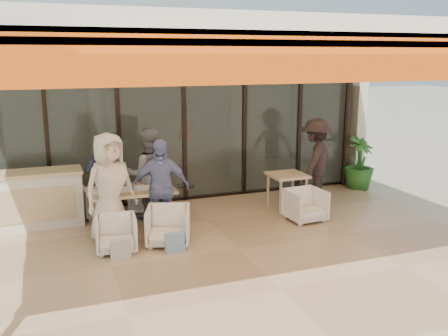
% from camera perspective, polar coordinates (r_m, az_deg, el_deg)
% --- Properties ---
extents(ground, '(70.00, 70.00, 0.00)m').
position_cam_1_polar(ground, '(8.07, 1.59, -9.38)').
color(ground, '#C6B293').
rests_on(ground, ground).
extents(terrace_floor, '(8.00, 6.00, 0.01)m').
position_cam_1_polar(terrace_floor, '(8.06, 1.59, -9.35)').
color(terrace_floor, tan).
rests_on(terrace_floor, ground).
extents(terrace_structure, '(8.00, 6.00, 3.40)m').
position_cam_1_polar(terrace_structure, '(7.23, 2.56, 14.41)').
color(terrace_structure, silver).
rests_on(terrace_structure, ground).
extents(glass_storefront, '(8.08, 0.10, 3.20)m').
position_cam_1_polar(glass_storefront, '(10.41, -4.58, 4.76)').
color(glass_storefront, '#9EADA3').
rests_on(glass_storefront, ground).
extents(interior_block, '(9.05, 3.62, 3.52)m').
position_cam_1_polar(interior_block, '(12.58, -7.53, 8.95)').
color(interior_block, silver).
rests_on(interior_block, ground).
extents(host_counter, '(1.85, 0.65, 1.04)m').
position_cam_1_polar(host_counter, '(9.55, -21.32, -3.36)').
color(host_counter, silver).
rests_on(host_counter, ground).
extents(dining_table, '(1.50, 0.90, 0.93)m').
position_cam_1_polar(dining_table, '(8.94, -10.63, -2.73)').
color(dining_table, '#D3B180').
rests_on(dining_table, ground).
extents(chair_far_left, '(0.65, 0.61, 0.66)m').
position_cam_1_polar(chair_far_left, '(9.88, -13.86, -3.54)').
color(chair_far_left, white).
rests_on(chair_far_left, ground).
extents(chair_far_right, '(0.73, 0.70, 0.60)m').
position_cam_1_polar(chair_far_right, '(10.01, -9.07, -3.29)').
color(chair_far_right, white).
rests_on(chair_far_right, ground).
extents(chair_near_left, '(0.69, 0.65, 0.64)m').
position_cam_1_polar(chair_near_left, '(8.09, -12.22, -7.18)').
color(chair_near_left, white).
rests_on(chair_near_left, ground).
extents(chair_near_right, '(0.86, 0.83, 0.71)m').
position_cam_1_polar(chair_near_right, '(8.22, -6.40, -6.39)').
color(chair_near_right, white).
rests_on(chair_near_right, ground).
extents(diner_navy, '(0.65, 0.49, 1.61)m').
position_cam_1_polar(diner_navy, '(9.28, -13.64, -1.54)').
color(diner_navy, '#171D32').
rests_on(diner_navy, ground).
extents(diner_grey, '(0.93, 0.76, 1.75)m').
position_cam_1_polar(diner_grey, '(9.39, -8.58, -0.73)').
color(diner_grey, slate).
rests_on(diner_grey, ground).
extents(diner_cream, '(1.05, 0.87, 1.83)m').
position_cam_1_polar(diner_cream, '(8.39, -12.92, -2.24)').
color(diner_cream, beige).
rests_on(diner_cream, ground).
extents(diner_periwinkle, '(1.05, 0.63, 1.68)m').
position_cam_1_polar(diner_periwinkle, '(8.55, -7.31, -2.25)').
color(diner_periwinkle, '#6971AF').
rests_on(diner_periwinkle, ground).
extents(tote_bag_cream, '(0.30, 0.10, 0.34)m').
position_cam_1_polar(tote_bag_cream, '(7.77, -11.73, -9.19)').
color(tote_bag_cream, silver).
rests_on(tote_bag_cream, ground).
extents(tote_bag_blue, '(0.30, 0.10, 0.34)m').
position_cam_1_polar(tote_bag_blue, '(7.92, -5.65, -8.54)').
color(tote_bag_blue, '#99BFD8').
rests_on(tote_bag_blue, ground).
extents(side_table, '(0.70, 0.70, 0.74)m').
position_cam_1_polar(side_table, '(9.99, 7.23, -1.26)').
color(side_table, '#D3B180').
rests_on(side_table, ground).
extents(side_chair, '(0.70, 0.66, 0.68)m').
position_cam_1_polar(side_chair, '(9.43, 9.28, -4.05)').
color(side_chair, white).
rests_on(side_chair, ground).
extents(standing_woman, '(1.31, 1.25, 1.78)m').
position_cam_1_polar(standing_woman, '(10.56, 10.43, 0.80)').
color(standing_woman, black).
rests_on(standing_woman, ground).
extents(potted_palm, '(0.92, 0.92, 1.24)m').
position_cam_1_polar(potted_palm, '(11.93, 15.19, 0.59)').
color(potted_palm, '#1E5919').
rests_on(potted_palm, ground).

